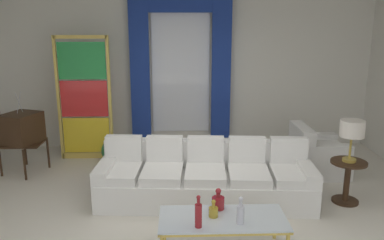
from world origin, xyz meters
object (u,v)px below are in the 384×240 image
at_px(bottle_crystal_tall, 240,213).
at_px(bottle_ruby_flask, 218,202).
at_px(peacock_figurine, 113,152).
at_px(stained_glass_divider, 84,101).
at_px(couch_white_long, 205,178).
at_px(bottle_amber_squat, 213,211).
at_px(table_lamp_brass, 352,130).
at_px(coffee_table, 223,221).
at_px(bottle_blue_decanter, 198,214).
at_px(round_side_table, 347,178).
at_px(vintage_tv, 22,130).
at_px(armchair_white, 316,156).

bearing_deg(bottle_crystal_tall, bottle_ruby_flask, 120.11).
distance_m(bottle_crystal_tall, peacock_figurine, 3.42).
bearing_deg(stained_glass_divider, couch_white_long, -41.07).
distance_m(couch_white_long, bottle_amber_squat, 1.31).
distance_m(peacock_figurine, table_lamp_brass, 3.89).
height_order(couch_white_long, bottle_amber_squat, couch_white_long).
bearing_deg(peacock_figurine, bottle_crystal_tall, -58.42).
bearing_deg(coffee_table, bottle_blue_decanter, -145.05).
height_order(bottle_amber_squat, bottle_ruby_flask, bottle_ruby_flask).
height_order(stained_glass_divider, peacock_figurine, stained_glass_divider).
distance_m(peacock_figurine, round_side_table, 3.81).
bearing_deg(vintage_tv, armchair_white, -2.51).
xyz_separation_m(bottle_crystal_tall, armchair_white, (1.60, 2.36, -0.24)).
distance_m(armchair_white, peacock_figurine, 3.43).
height_order(bottle_ruby_flask, table_lamp_brass, table_lamp_brass).
bearing_deg(vintage_tv, round_side_table, -14.81).
xyz_separation_m(bottle_blue_decanter, stained_glass_divider, (-1.86, 3.28, 0.51)).
height_order(couch_white_long, bottle_crystal_tall, couch_white_long).
height_order(coffee_table, armchair_white, armchair_white).
height_order(bottle_blue_decanter, bottle_crystal_tall, bottle_blue_decanter).
relative_size(bottle_crystal_tall, round_side_table, 0.50).
relative_size(bottle_blue_decanter, vintage_tv, 0.26).
xyz_separation_m(couch_white_long, armchair_white, (1.86, 0.91, -0.02)).
height_order(bottle_blue_decanter, bottle_ruby_flask, bottle_blue_decanter).
bearing_deg(armchair_white, couch_white_long, -154.06).
distance_m(bottle_blue_decanter, stained_glass_divider, 3.80).
distance_m(couch_white_long, bottle_ruby_flask, 1.13).
relative_size(coffee_table, stained_glass_divider, 0.61).
relative_size(vintage_tv, peacock_figurine, 2.24).
bearing_deg(bottle_amber_squat, stained_glass_divider, 123.48).
bearing_deg(bottle_crystal_tall, bottle_blue_decanter, -172.44).
bearing_deg(stained_glass_divider, round_side_table, -26.00).
distance_m(coffee_table, peacock_figurine, 3.21).
xyz_separation_m(armchair_white, stained_glass_divider, (-3.89, 0.86, 0.77)).
bearing_deg(bottle_blue_decanter, vintage_tv, 136.20).
relative_size(bottle_amber_squat, bottle_ruby_flask, 0.81).
distance_m(bottle_blue_decanter, table_lamp_brass, 2.54).
bearing_deg(table_lamp_brass, peacock_figurine, 154.96).
height_order(vintage_tv, stained_glass_divider, stained_glass_divider).
bearing_deg(coffee_table, armchair_white, 51.57).
relative_size(coffee_table, bottle_ruby_flask, 5.57).
xyz_separation_m(stained_glass_divider, peacock_figurine, (0.51, -0.32, -0.84)).
bearing_deg(stained_glass_divider, coffee_table, -55.47).
relative_size(peacock_figurine, table_lamp_brass, 1.05).
relative_size(bottle_ruby_flask, vintage_tv, 0.18).
bearing_deg(table_lamp_brass, bottle_blue_decanter, -147.40).
relative_size(bottle_ruby_flask, table_lamp_brass, 0.43).
distance_m(vintage_tv, table_lamp_brass, 5.01).
height_order(couch_white_long, bottle_ruby_flask, couch_white_long).
height_order(couch_white_long, stained_glass_divider, stained_glass_divider).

